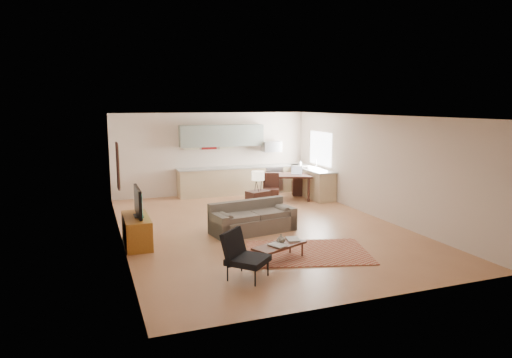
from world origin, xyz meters
name	(u,v)px	position (x,y,z in m)	size (l,w,h in m)	color
room	(260,173)	(0.00, 0.00, 1.35)	(9.00, 9.00, 9.00)	#A66A45
kitchen_counter_back	(241,180)	(0.90, 4.18, 0.46)	(4.26, 0.64, 0.92)	tan
kitchen_counter_right	(312,182)	(2.93, 3.00, 0.46)	(0.64, 2.26, 0.92)	tan
kitchen_range	(271,179)	(2.00, 4.18, 0.45)	(0.62, 0.62, 0.90)	#A5A8AD
kitchen_microwave	(271,147)	(2.00, 4.20, 1.55)	(0.62, 0.40, 0.35)	#A5A8AD
upper_cabinets	(222,136)	(0.30, 4.33, 1.95)	(2.80, 0.34, 0.70)	gray
window_right	(320,149)	(3.23, 3.00, 1.55)	(0.02, 1.40, 1.05)	white
wall_art_left	(118,166)	(-3.21, 0.90, 1.55)	(0.06, 0.42, 1.10)	olive
triptych	(209,142)	(-0.10, 4.47, 1.75)	(1.70, 0.04, 0.50)	beige
rug	(308,252)	(0.22, -2.14, 0.01)	(2.41, 1.67, 0.02)	maroon
sofa	(253,217)	(-0.31, -0.33, 0.36)	(2.05, 0.89, 0.71)	#5B5249
coffee_table	(279,253)	(-0.52, -2.39, 0.17)	(1.11, 0.44, 0.33)	#462216
book_a	(273,247)	(-0.70, -2.52, 0.35)	(0.35, 0.39, 0.03)	maroon
book_b	(287,239)	(-0.27, -2.19, 0.34)	(0.31, 0.38, 0.03)	navy
vase	(281,239)	(-0.45, -2.32, 0.42)	(0.20, 0.20, 0.18)	black
armchair	(248,255)	(-1.37, -3.02, 0.42)	(0.73, 0.73, 0.83)	black
tv_credenza	(137,231)	(-2.97, -0.39, 0.31)	(0.52, 1.35, 0.62)	#8F5016
tv	(138,202)	(-2.92, -0.39, 0.93)	(0.10, 1.04, 0.62)	black
console_table	(258,203)	(0.35, 1.09, 0.34)	(0.59, 0.39, 0.69)	#331B16
table_lamp	(258,181)	(0.35, 1.09, 0.96)	(0.33, 0.33, 0.55)	beige
dining_table	(286,187)	(1.93, 2.82, 0.40)	(1.57, 0.90, 0.80)	#331B16
dining_chair_near	(271,189)	(1.25, 2.34, 0.46)	(0.44, 0.46, 0.92)	#331B16
dining_chair_far	(299,181)	(2.62, 3.29, 0.46)	(0.44, 0.46, 0.92)	#331B16
laptop	(297,170)	(2.25, 2.71, 0.92)	(0.34, 0.25, 0.25)	#A5A8AD
soap_bottle	(300,163)	(2.83, 3.66, 1.02)	(0.10, 0.10, 0.19)	beige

